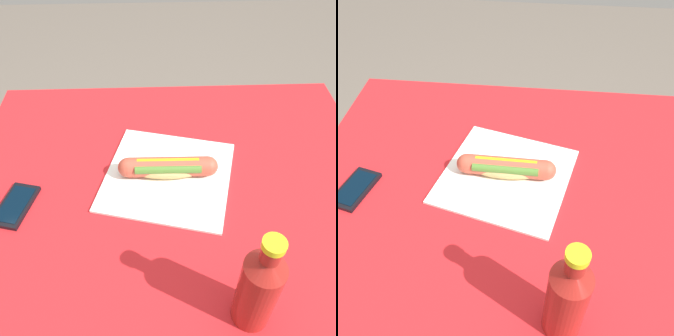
# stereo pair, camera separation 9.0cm
# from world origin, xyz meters

# --- Properties ---
(ground_plane) EXTENTS (6.00, 6.00, 0.00)m
(ground_plane) POSITION_xyz_m (0.00, 0.00, 0.00)
(ground_plane) COLOR #6B6056
(ground_plane) RESTS_ON ground
(dining_table) EXTENTS (1.01, 0.90, 0.75)m
(dining_table) POSITION_xyz_m (0.00, 0.00, 0.61)
(dining_table) COLOR brown
(dining_table) RESTS_ON ground
(paper_wrapper) EXTENTS (0.36, 0.35, 0.01)m
(paper_wrapper) POSITION_xyz_m (0.01, -0.06, 0.75)
(paper_wrapper) COLOR white
(paper_wrapper) RESTS_ON dining_table
(hot_dog) EXTENTS (0.24, 0.06, 0.05)m
(hot_dog) POSITION_xyz_m (0.01, -0.06, 0.78)
(hot_dog) COLOR #DBB26B
(hot_dog) RESTS_ON paper_wrapper
(cell_phone) EXTENTS (0.09, 0.14, 0.01)m
(cell_phone) POSITION_xyz_m (0.36, 0.02, 0.75)
(cell_phone) COLOR black
(cell_phone) RESTS_ON dining_table
(soda_bottle) EXTENTS (0.07, 0.07, 0.23)m
(soda_bottle) POSITION_xyz_m (-0.12, 0.29, 0.85)
(soda_bottle) COLOR maroon
(soda_bottle) RESTS_ON dining_table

